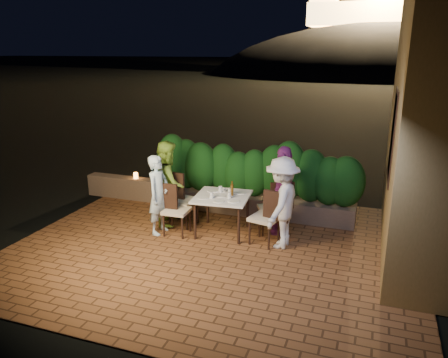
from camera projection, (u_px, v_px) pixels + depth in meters
The scene contains 31 objects.
ground at pixel (205, 259), 7.38m from camera, with size 400.00×400.00×0.00m, color black.
terrace_floor at pixel (216, 250), 7.85m from camera, with size 7.00×6.00×0.15m, color brown.
building_wall at pixel (447, 104), 7.32m from camera, with size 1.60×5.00×5.00m, color olive.
window_pane at pixel (395, 136), 7.26m from camera, with size 0.08×1.00×1.40m, color black.
window_frame at pixel (394, 136), 7.26m from camera, with size 0.06×1.15×1.55m, color black.
planter at pixel (254, 205), 9.33m from camera, with size 4.20×0.55×0.40m, color brown.
hedge at pixel (255, 171), 9.12m from camera, with size 4.00×0.70×1.10m, color #103A11, non-canonical shape.
parapet at pixel (131, 188), 10.28m from camera, with size 2.20×0.30×0.50m, color brown.
hill at pixel (376, 104), 62.08m from camera, with size 52.00×40.00×22.00m, color black.
dining_table at pixel (222, 214), 8.29m from camera, with size 1.00×1.00×0.75m, color white, non-canonical shape.
plate_nw at pixel (203, 198), 8.06m from camera, with size 0.20×0.20×0.01m, color white.
plate_sw at pixel (213, 191), 8.47m from camera, with size 0.23×0.23×0.01m, color white.
plate_ne at pixel (234, 201), 7.89m from camera, with size 0.22×0.22×0.01m, color white.
plate_se at pixel (240, 193), 8.34m from camera, with size 0.21×0.21×0.01m, color white.
plate_centre at pixel (221, 196), 8.17m from camera, with size 0.20×0.20×0.01m, color white.
plate_front at pixel (219, 201), 7.89m from camera, with size 0.22×0.22×0.01m, color white.
glass_nw at pixel (212, 195), 8.04m from camera, with size 0.07×0.07×0.12m, color silver.
glass_sw at pixel (220, 189), 8.38m from camera, with size 0.07×0.07×0.12m, color silver.
glass_ne at pixel (229, 195), 8.04m from camera, with size 0.07×0.07×0.11m, color silver.
glass_se at pixel (230, 191), 8.26m from camera, with size 0.07×0.07×0.12m, color silver.
beer_bottle at pixel (232, 188), 8.16m from camera, with size 0.05×0.05×0.28m, color #54350E, non-canonical shape.
bowl at pixel (223, 190), 8.46m from camera, with size 0.17×0.17×0.04m, color white.
chair_left_front at pixel (177, 210), 8.21m from camera, with size 0.46×0.46×0.99m, color black, non-canonical shape.
chair_left_back at pixel (183, 199), 8.65m from camera, with size 0.49×0.49×1.06m, color black, non-canonical shape.
chair_right_front at pixel (265, 217), 7.80m from camera, with size 0.47×0.47×1.02m, color black, non-canonical shape.
chair_right_back at pixel (271, 208), 8.30m from camera, with size 0.46×0.46×0.99m, color black, non-canonical shape.
diner_blue at pixel (159, 195), 8.20m from camera, with size 0.56×0.36×1.52m, color silver.
diner_green at pixel (168, 183), 8.68m from camera, with size 0.82×0.64×1.68m, color #8ABA3A.
diner_white at pixel (282, 203), 7.60m from camera, with size 1.06×0.61×1.64m, color silver.
diner_purple at pixel (284, 190), 8.19m from camera, with size 1.00×0.42×1.70m, color #772878.
parapet_lamp at pixel (136, 176), 10.15m from camera, with size 0.10×0.10×0.14m, color orange.
Camera 1 is at (2.54, -6.20, 3.38)m, focal length 35.00 mm.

